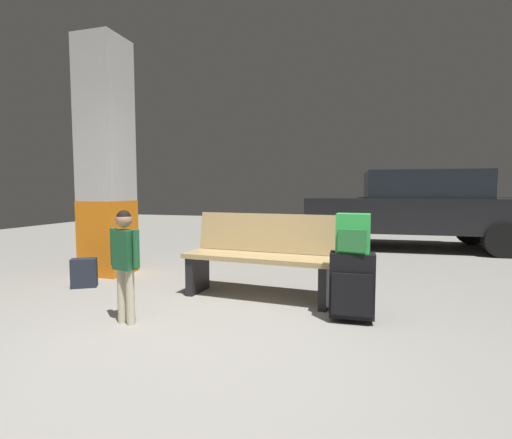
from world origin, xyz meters
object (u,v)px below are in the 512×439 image
at_px(structural_pillar, 106,159).
at_px(suitcase, 352,285).
at_px(child, 125,254).
at_px(backpack_dark_floor, 84,273).
at_px(parked_car_near, 415,207).
at_px(backpack_bright, 353,234).
at_px(bench, 260,256).

distance_m(structural_pillar, suitcase, 3.65).
xyz_separation_m(child, backpack_dark_floor, (-1.23, 0.91, -0.43)).
distance_m(child, parked_car_near, 6.00).
height_order(child, backpack_dark_floor, child).
xyz_separation_m(structural_pillar, parked_car_near, (4.29, 3.65, -0.75)).
bearing_deg(parked_car_near, backpack_bright, -102.21).
bearing_deg(child, suitcase, 17.97).
distance_m(bench, backpack_bright, 1.15).
relative_size(bench, child, 1.68).
xyz_separation_m(structural_pillar, suitcase, (3.28, -1.02, -1.24)).
relative_size(suitcase, parked_car_near, 0.14).
xyz_separation_m(suitcase, parked_car_near, (1.01, 4.67, 0.48)).
bearing_deg(suitcase, structural_pillar, 162.77).
bearing_deg(suitcase, child, -162.03).
bearing_deg(child, backpack_dark_floor, 143.32).
relative_size(suitcase, child, 0.62).
height_order(backpack_bright, backpack_dark_floor, backpack_bright).
bearing_deg(backpack_bright, bench, 152.39).
bearing_deg(structural_pillar, bench, -12.44).
bearing_deg(backpack_dark_floor, parked_car_near, 46.79).
height_order(suitcase, backpack_dark_floor, suitcase).
distance_m(bench, backpack_dark_floor, 2.13).
bearing_deg(structural_pillar, backpack_bright, -17.24).
relative_size(suitcase, backpack_dark_floor, 1.78).
relative_size(bench, parked_car_near, 0.39).
height_order(bench, suitcase, bench).
bearing_deg(structural_pillar, backpack_dark_floor, -74.33).
relative_size(structural_pillar, suitcase, 5.20).
bearing_deg(backpack_dark_floor, backpack_bright, -5.81).
bearing_deg(backpack_bright, structural_pillar, 162.76).
distance_m(backpack_dark_floor, parked_car_near, 6.01).
distance_m(structural_pillar, backpack_bright, 3.52).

